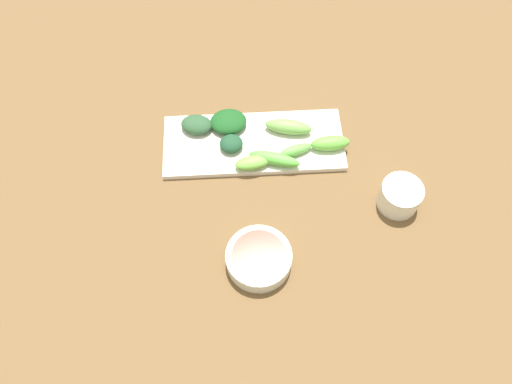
% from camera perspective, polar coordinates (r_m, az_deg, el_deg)
% --- Properties ---
extents(tabletop, '(2.10, 2.10, 0.02)m').
position_cam_1_polar(tabletop, '(0.96, -0.59, -1.78)').
color(tabletop, brown).
rests_on(tabletop, ground).
extents(sauce_bowl, '(0.11, 0.11, 0.04)m').
position_cam_1_polar(sauce_bowl, '(0.89, 0.31, -7.39)').
color(sauce_bowl, silver).
rests_on(sauce_bowl, tabletop).
extents(serving_plate, '(0.14, 0.35, 0.01)m').
position_cam_1_polar(serving_plate, '(1.02, -0.27, 5.46)').
color(serving_plate, silver).
rests_on(serving_plate, tabletop).
extents(broccoli_stalk_0, '(0.05, 0.10, 0.03)m').
position_cam_1_polar(broccoli_stalk_0, '(1.02, 3.63, 7.26)').
color(broccoli_stalk_0, '#70A44D').
rests_on(broccoli_stalk_0, serving_plate).
extents(broccoli_leafy_1, '(0.07, 0.08, 0.03)m').
position_cam_1_polar(broccoli_leafy_1, '(1.03, -3.10, 7.83)').
color(broccoli_leafy_1, '#184C1D').
rests_on(broccoli_leafy_1, serving_plate).
extents(broccoli_stalk_2, '(0.04, 0.07, 0.02)m').
position_cam_1_polar(broccoli_stalk_2, '(0.97, -0.38, 3.31)').
color(broccoli_stalk_2, '#71B847').
rests_on(broccoli_stalk_2, serving_plate).
extents(broccoli_leafy_3, '(0.06, 0.07, 0.03)m').
position_cam_1_polar(broccoli_leafy_3, '(1.03, -6.64, 7.46)').
color(broccoli_leafy_3, '#2B4F2F').
rests_on(broccoli_leafy_3, serving_plate).
extents(broccoli_stalk_4, '(0.03, 0.08, 0.03)m').
position_cam_1_polar(broccoli_stalk_4, '(1.01, 8.29, 5.41)').
color(broccoli_stalk_4, '#64B840').
rests_on(broccoli_stalk_4, serving_plate).
extents(broccoli_leafy_5, '(0.04, 0.05, 0.02)m').
position_cam_1_polar(broccoli_leafy_5, '(1.00, -2.78, 5.40)').
color(broccoli_leafy_5, '#1D462B').
rests_on(broccoli_leafy_5, serving_plate).
extents(broccoli_stalk_6, '(0.04, 0.07, 0.02)m').
position_cam_1_polar(broccoli_stalk_6, '(0.99, 4.45, 4.67)').
color(broccoli_stalk_6, '#65AF4B').
rests_on(broccoli_stalk_6, serving_plate).
extents(broccoli_stalk_7, '(0.05, 0.10, 0.02)m').
position_cam_1_polar(broccoli_stalk_7, '(0.98, 2.08, 3.72)').
color(broccoli_stalk_7, '#5BBA43').
rests_on(broccoli_stalk_7, serving_plate).
extents(tea_cup, '(0.08, 0.08, 0.05)m').
position_cam_1_polar(tea_cup, '(0.97, 15.73, -0.45)').
color(tea_cup, white).
rests_on(tea_cup, tabletop).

